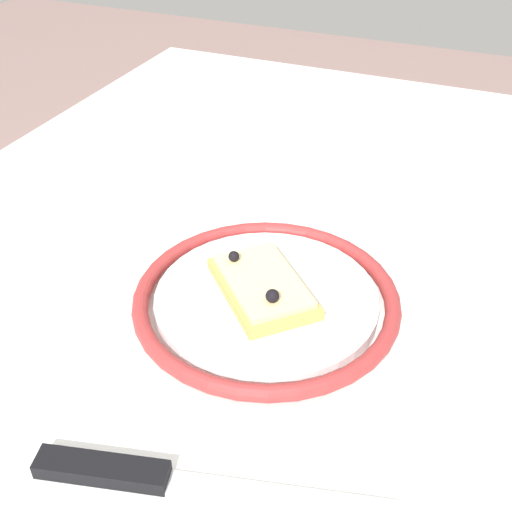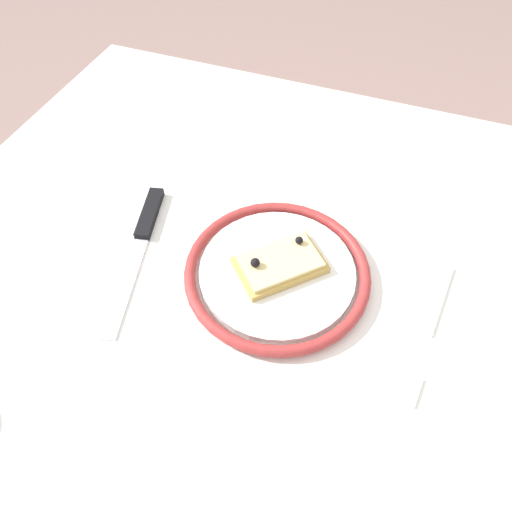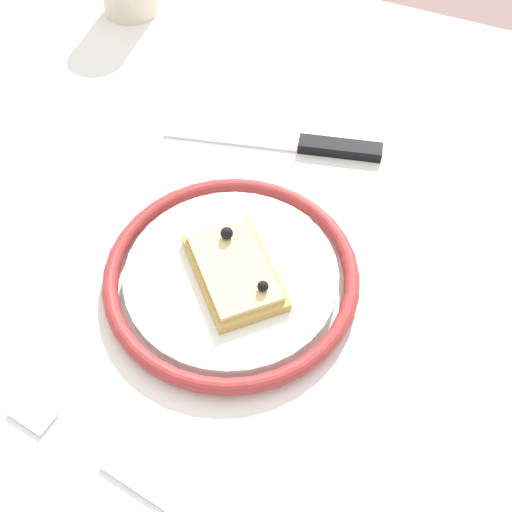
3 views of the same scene
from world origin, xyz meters
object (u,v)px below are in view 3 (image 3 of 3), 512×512
Objects in this scene: dining_table at (187,357)px; knife at (310,145)px; plate at (231,276)px; pizza_slice_near at (234,270)px; fork at (111,466)px.

dining_table is 0.26m from knife.
plate is 0.19m from knife.
pizza_slice_near is at bearing -109.96° from plate.
pizza_slice_near reaches higher than plate.
plate is at bearing 70.04° from pizza_slice_near.
dining_table is 4.64× the size of knife.
pizza_slice_near reaches higher than knife.
fork is at bearing 176.29° from plate.
dining_table is 0.17m from fork.
pizza_slice_near is (-0.00, -0.00, 0.01)m from plate.
knife is 0.38m from fork.
pizza_slice_near is (0.05, -0.03, 0.11)m from dining_table.
dining_table is 4.72× the size of plate.
knife is at bearing -1.32° from plate.
pizza_slice_near reaches higher than fork.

